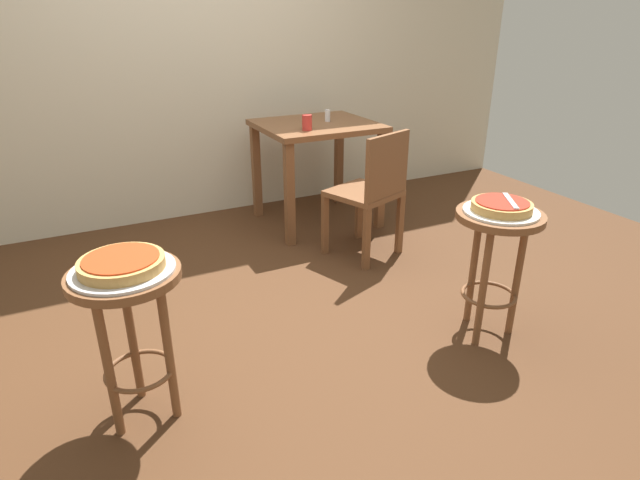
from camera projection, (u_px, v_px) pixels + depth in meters
ground_plane at (281, 299)px, 3.04m from camera, size 6.00×6.00×0.00m
back_wall at (186, 16)px, 3.79m from camera, size 6.00×0.10×3.00m
stool_foreground at (496, 244)px, 2.54m from camera, size 0.41×0.41×0.66m
serving_plate_foreground at (501, 211)px, 2.47m from camera, size 0.35×0.35×0.01m
pizza_foreground at (502, 206)px, 2.46m from camera, size 0.28×0.28×0.05m
stool_middle at (130, 310)px, 1.98m from camera, size 0.41×0.41×0.66m
serving_plate_middle at (123, 270)px, 1.91m from camera, size 0.38×0.38×0.01m
pizza_middle at (122, 263)px, 1.90m from camera, size 0.31×0.31×0.05m
dining_table at (317, 141)px, 3.92m from camera, size 0.84×0.76×0.78m
cup_near_edge at (307, 123)px, 3.61m from camera, size 0.07×0.07×0.11m
condiment_shaker at (328, 116)px, 3.90m from camera, size 0.04×0.04×0.09m
wooden_chair at (372, 190)px, 3.40m from camera, size 0.51×0.51×0.85m
pizza_server_knife at (510, 201)px, 2.44m from camera, size 0.13×0.20×0.01m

